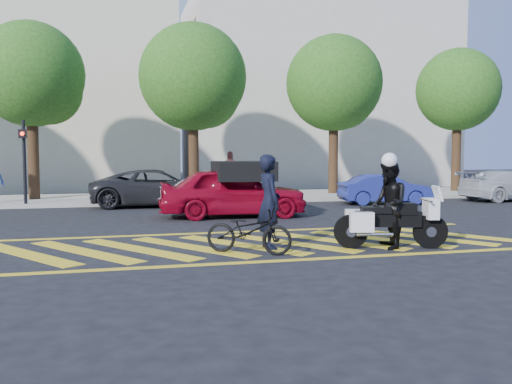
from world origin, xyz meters
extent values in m
plane|color=black|center=(0.00, 0.00, 0.00)|extent=(90.00, 90.00, 0.00)
cube|color=#9E998E|center=(0.00, 12.00, 0.07)|extent=(60.00, 5.00, 0.15)
cube|color=gold|center=(-5.00, 0.00, 0.00)|extent=(2.43, 3.21, 0.01)
cube|color=gold|center=(-3.90, 0.00, 0.00)|extent=(2.43, 3.21, 0.01)
cube|color=gold|center=(-2.80, 0.00, 0.00)|extent=(2.43, 3.21, 0.01)
cube|color=gold|center=(-1.70, 0.00, 0.00)|extent=(2.43, 3.21, 0.01)
cube|color=gold|center=(-0.60, 0.00, 0.00)|extent=(2.43, 3.21, 0.01)
cube|color=gold|center=(0.50, 0.00, 0.00)|extent=(2.43, 3.21, 0.01)
cube|color=gold|center=(1.60, 0.00, 0.00)|extent=(2.43, 3.21, 0.01)
cube|color=gold|center=(2.70, 0.00, 0.00)|extent=(2.43, 3.21, 0.01)
cube|color=gold|center=(3.80, 0.00, 0.00)|extent=(2.43, 3.21, 0.01)
cube|color=gold|center=(4.90, 0.00, 0.00)|extent=(2.43, 3.21, 0.01)
cube|color=gold|center=(0.00, -1.90, 0.00)|extent=(12.00, 0.20, 0.01)
cube|color=gold|center=(0.00, 1.90, 0.00)|extent=(12.00, 0.20, 0.01)
cube|color=beige|center=(-8.00, 21.00, 5.00)|extent=(16.00, 8.00, 10.00)
cube|color=beige|center=(9.00, 21.00, 5.50)|extent=(16.00, 8.00, 11.00)
cylinder|color=black|center=(-6.50, 12.00, 2.00)|extent=(0.44, 0.44, 4.00)
sphere|color=#235015|center=(-6.50, 12.00, 5.16)|extent=(4.20, 4.20, 4.20)
sphere|color=#235015|center=(-5.90, 12.30, 4.53)|extent=(2.73, 2.73, 2.73)
cylinder|color=black|center=(0.00, 12.00, 2.00)|extent=(0.44, 0.44, 4.00)
sphere|color=#235015|center=(0.00, 12.00, 5.26)|extent=(4.60, 4.60, 4.60)
sphere|color=#235015|center=(0.60, 12.30, 4.58)|extent=(2.99, 2.99, 2.99)
cylinder|color=black|center=(6.50, 12.00, 2.00)|extent=(0.44, 0.44, 4.00)
sphere|color=#235015|center=(6.50, 12.00, 5.21)|extent=(4.40, 4.40, 4.40)
sphere|color=#235015|center=(7.10, 12.30, 4.55)|extent=(2.86, 2.86, 2.86)
cylinder|color=black|center=(13.00, 12.00, 2.00)|extent=(0.44, 0.44, 4.00)
sphere|color=#235015|center=(13.00, 12.00, 5.10)|extent=(4.00, 4.00, 4.00)
sphere|color=#235015|center=(13.60, 12.30, 4.50)|extent=(2.60, 2.60, 2.60)
cylinder|color=black|center=(-6.50, 9.80, 1.60)|extent=(0.12, 0.12, 3.20)
cube|color=black|center=(-6.50, 9.60, 2.70)|extent=(0.28, 0.18, 0.32)
sphere|color=#FF260C|center=(-6.50, 9.50, 2.70)|extent=(0.14, 0.14, 0.14)
imported|color=black|center=(-0.14, -0.59, 0.99)|extent=(0.53, 0.76, 1.98)
imported|color=black|center=(-0.69, -1.05, 0.47)|extent=(1.84, 1.45, 0.93)
cylinder|color=black|center=(1.55, -0.98, 0.36)|extent=(0.73, 0.32, 0.71)
cylinder|color=silver|center=(1.55, -0.98, 0.36)|extent=(0.25, 0.22, 0.22)
cylinder|color=black|center=(3.18, -1.39, 0.36)|extent=(0.73, 0.32, 0.71)
cylinder|color=silver|center=(3.18, -1.39, 0.36)|extent=(0.25, 0.22, 0.22)
cube|color=black|center=(2.31, -1.17, 0.63)|extent=(1.38, 0.60, 0.32)
cube|color=black|center=(2.63, -1.25, 0.84)|extent=(0.55, 0.43, 0.24)
cube|color=black|center=(2.05, -1.10, 0.82)|extent=(0.67, 0.50, 0.13)
cube|color=silver|center=(3.18, -1.39, 0.84)|extent=(0.34, 0.50, 0.43)
cube|color=silver|center=(1.78, -0.75, 0.59)|extent=(0.52, 0.31, 0.41)
cube|color=silver|center=(1.65, -1.29, 0.59)|extent=(0.52, 0.31, 0.41)
imported|color=black|center=(2.31, -1.18, 0.93)|extent=(0.91, 1.05, 1.86)
imported|color=maroon|center=(0.29, 5.17, 0.79)|extent=(4.70, 2.08, 1.57)
imported|color=black|center=(-1.73, 9.20, 0.69)|extent=(5.13, 2.63, 1.39)
imported|color=white|center=(-0.10, 7.80, 0.59)|extent=(3.52, 1.59, 1.17)
imported|color=navy|center=(6.96, 7.80, 0.59)|extent=(3.70, 1.69, 1.18)
imported|color=#AFB3B8|center=(12.79, 7.95, 0.64)|extent=(4.49, 2.07, 1.27)
imported|color=brown|center=(1.84, 13.01, 1.12)|extent=(1.20, 0.68, 1.93)
camera|label=1|loc=(-3.20, -11.46, 2.02)|focal=38.00mm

